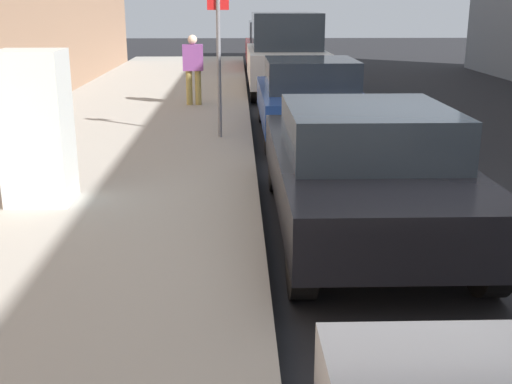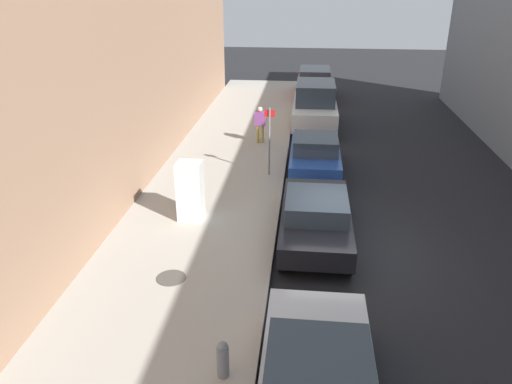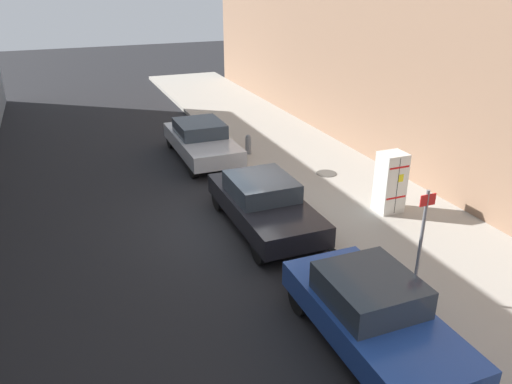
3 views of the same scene
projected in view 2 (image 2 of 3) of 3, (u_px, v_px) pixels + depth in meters
ground_plane at (336, 249)px, 13.38m from camera, size 80.00×80.00×0.00m
sidewalk_slab at (192, 239)px, 13.72m from camera, size 4.59×44.00×0.18m
building_facade_near at (60, 88)px, 12.38m from camera, size 1.65×39.60×8.36m
discarded_refrigerator at (190, 191)px, 14.37m from camera, size 0.72×0.65×1.74m
manhole_cover at (171, 278)px, 11.79m from camera, size 0.70×0.70×0.02m
street_sign_post at (269, 138)px, 17.36m from camera, size 0.36×0.07×2.44m
fire_hydrant at (223, 359)px, 8.79m from camera, size 0.22×0.22×0.75m
pedestrian_walking_far at (260, 123)px, 20.95m from camera, size 0.45×0.22×1.55m
parked_sedan_dark at (316, 217)px, 13.53m from camera, size 1.85×4.47×1.41m
parked_hatchback_blue at (315, 154)px, 18.27m from camera, size 1.80×4.14×1.45m
parked_van_white at (315, 105)px, 23.66m from camera, size 2.03×4.83×2.15m
parked_suv_red at (314, 83)px, 29.29m from camera, size 1.97×4.68×1.76m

